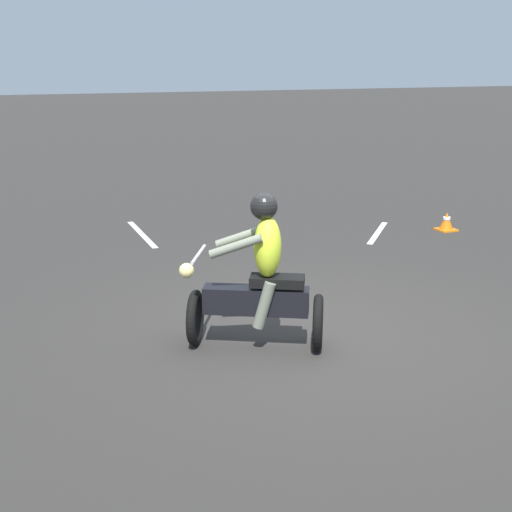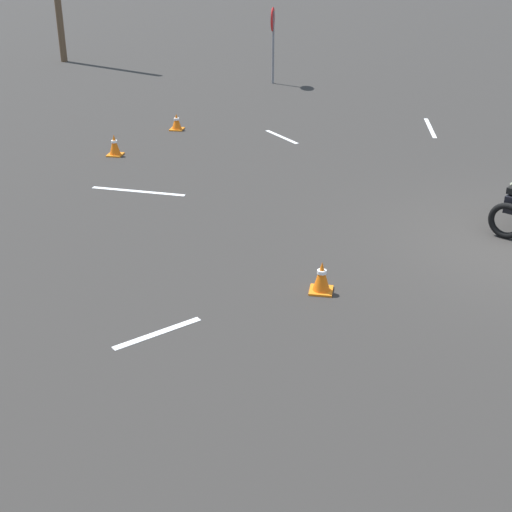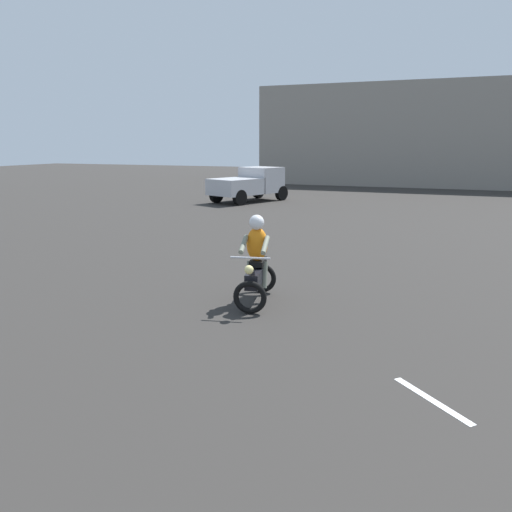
{
  "view_description": "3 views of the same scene",
  "coord_description": "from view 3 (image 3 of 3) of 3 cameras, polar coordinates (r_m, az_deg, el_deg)",
  "views": [
    {
      "loc": [
        3.52,
        6.6,
        2.94
      ],
      "look_at": [
        0.7,
        0.15,
        1.0
      ],
      "focal_mm": 50.0,
      "sensor_mm": 36.0,
      "label": 1
    },
    {
      "loc": [
        -10.97,
        2.63,
        4.63
      ],
      "look_at": [
        -3.13,
        3.99,
        0.9
      ],
      "focal_mm": 50.0,
      "sensor_mm": 36.0,
      "label": 2
    },
    {
      "loc": [
        -3.66,
        -0.58,
        2.94
      ],
      "look_at": [
        -6.95,
        7.82,
        0.9
      ],
      "focal_mm": 35.0,
      "sensor_mm": 36.0,
      "label": 3
    }
  ],
  "objects": [
    {
      "name": "motorcycle_rider_background",
      "position": [
        9.33,
        0.04,
        -1.0
      ],
      "size": [
        0.91,
        1.56,
        1.66
      ],
      "rotation": [
        0.0,
        0.0,
        3.35
      ],
      "color": "black",
      "rests_on": "ground"
    },
    {
      "name": "pickup_truck",
      "position": [
        25.98,
        -0.73,
        8.29
      ],
      "size": [
        3.34,
        4.55,
        1.73
      ],
      "rotation": [
        0.0,
        0.0,
        -0.39
      ],
      "color": "black",
      "rests_on": "ground"
    },
    {
      "name": "lane_stripe_nw",
      "position": [
        6.42,
        19.45,
        -15.24
      ],
      "size": [
        0.95,
        0.91,
        0.01
      ],
      "primitive_type": "cube",
      "rotation": [
        0.0,
        0.0,
        3.95
      ],
      "color": "silver",
      "rests_on": "ground"
    },
    {
      "name": "building_backdrop",
      "position": [
        40.35,
        23.52,
        12.5
      ],
      "size": [
        29.41,
        9.84,
        7.0
      ],
      "primitive_type": "cube",
      "color": "gray",
      "rests_on": "ground"
    }
  ]
}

